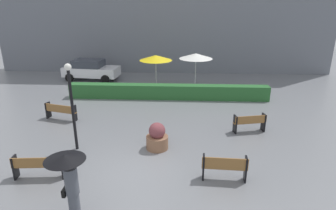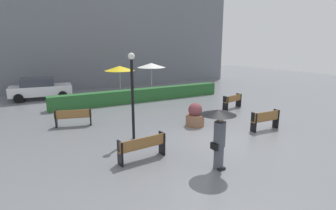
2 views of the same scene
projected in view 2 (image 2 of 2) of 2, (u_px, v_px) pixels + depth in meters
name	position (u px, v px, depth m)	size (l,w,h in m)	color
ground_plane	(205.00, 139.00, 11.38)	(60.00, 60.00, 0.00)	slate
bench_near_right	(266.00, 119.00, 12.43)	(1.56, 0.40, 0.91)	olive
bench_near_left	(143.00, 146.00, 9.18)	(1.80, 0.51, 0.85)	olive
bench_far_left	(73.00, 116.00, 13.00)	(1.76, 0.79, 0.85)	olive
bench_far_right	(233.00, 100.00, 16.68)	(1.57, 0.69, 0.86)	olive
pedestrian_with_umbrella	(219.00, 128.00, 8.34)	(1.13, 1.13, 1.99)	#4C515B
planter_pot	(195.00, 116.00, 13.10)	(0.92, 0.92, 1.16)	brown
lamp_post	(132.00, 87.00, 10.90)	(0.28, 0.28, 3.64)	black
patio_umbrella_yellow	(120.00, 68.00, 19.62)	(2.21, 2.21, 2.41)	silver
patio_umbrella_white	(151.00, 65.00, 21.03)	(2.26, 2.26, 2.52)	silver
hedge_strip	(142.00, 95.00, 18.80)	(12.52, 0.70, 0.90)	#28602D
building_facade	(98.00, 21.00, 23.61)	(28.00, 1.20, 11.98)	slate
parked_car	(40.00, 88.00, 19.43)	(4.36, 2.34, 1.57)	silver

